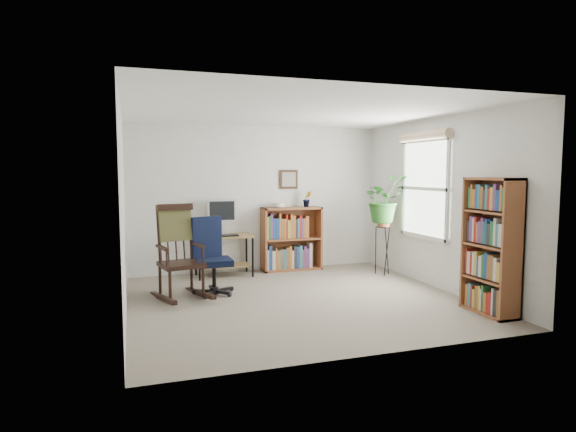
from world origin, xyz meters
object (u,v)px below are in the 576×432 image
object	(u,v)px
desk	(224,256)
tall_bookshelf	(491,246)
rocking_chair	(181,251)
low_bookshelf	(292,239)
office_chair	(214,256)

from	to	relation	value
desk	tall_bookshelf	xyz separation A→B (m)	(2.56, -2.96, 0.47)
desk	rocking_chair	world-z (taller)	rocking_chair
desk	rocking_chair	size ratio (longest dim) A/B	0.72
desk	low_bookshelf	bearing A→B (deg)	5.86
rocking_chair	low_bookshelf	xyz separation A→B (m)	(1.95, 1.31, -0.10)
desk	office_chair	world-z (taller)	office_chair
office_chair	tall_bookshelf	xyz separation A→B (m)	(2.90, -1.88, 0.26)
desk	low_bookshelf	xyz separation A→B (m)	(1.17, 0.12, 0.20)
desk	office_chair	xyz separation A→B (m)	(-0.34, -1.08, 0.20)
rocking_chair	low_bookshelf	bearing A→B (deg)	21.82
rocking_chair	tall_bookshelf	distance (m)	3.78
low_bookshelf	tall_bookshelf	size ratio (longest dim) A/B	0.67
office_chair	desk	bearing A→B (deg)	52.89
low_bookshelf	tall_bookshelf	bearing A→B (deg)	-65.76
tall_bookshelf	desk	bearing A→B (deg)	130.79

